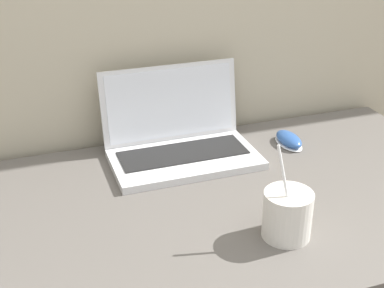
# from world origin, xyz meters

# --- Properties ---
(laptop) EXTENTS (0.38, 0.26, 0.23)m
(laptop) POSITION_xyz_m (-0.05, 0.62, 0.83)
(laptop) COLOR silver
(laptop) RESTS_ON desk
(drink_cup) EXTENTS (0.10, 0.10, 0.21)m
(drink_cup) POSITION_xyz_m (0.04, 0.19, 0.83)
(drink_cup) COLOR silver
(drink_cup) RESTS_ON desk
(computer_mouse) EXTENTS (0.06, 0.11, 0.03)m
(computer_mouse) POSITION_xyz_m (0.26, 0.58, 0.79)
(computer_mouse) COLOR white
(computer_mouse) RESTS_ON desk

